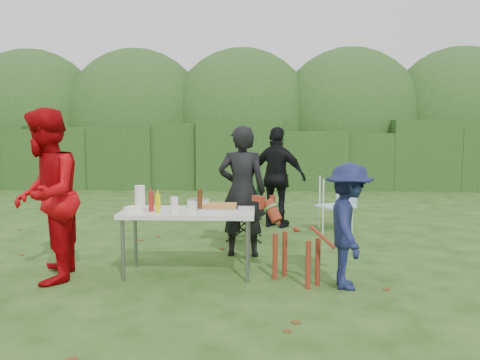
{
  "coord_description": "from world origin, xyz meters",
  "views": [
    {
      "loc": [
        0.56,
        -5.7,
        1.71
      ],
      "look_at": [
        0.3,
        0.76,
        1.0
      ],
      "focal_mm": 38.0,
      "sensor_mm": 36.0,
      "label": 1
    }
  ],
  "objects_px": {
    "folding_table": "(188,215)",
    "person_black_puffy": "(277,177)",
    "person_red_jacket": "(46,196)",
    "camping_chair": "(244,210)",
    "child": "(348,226)",
    "paper_towel_roll": "(140,197)",
    "beer_bottle": "(200,200)",
    "dog": "(296,242)",
    "mustard_bottle": "(158,204)",
    "ketchup_bottle": "(151,202)",
    "person_cook": "(242,191)",
    "lawn_chair": "(335,204)"
  },
  "relations": [
    {
      "from": "person_cook",
      "to": "dog",
      "type": "relative_size",
      "value": 1.83
    },
    {
      "from": "folding_table",
      "to": "person_black_puffy",
      "type": "distance_m",
      "value": 2.97
    },
    {
      "from": "person_red_jacket",
      "to": "dog",
      "type": "distance_m",
      "value": 2.75
    },
    {
      "from": "person_red_jacket",
      "to": "dog",
      "type": "height_order",
      "value": "person_red_jacket"
    },
    {
      "from": "folding_table",
      "to": "person_cook",
      "type": "xyz_separation_m",
      "value": [
        0.58,
        0.86,
        0.16
      ]
    },
    {
      "from": "person_red_jacket",
      "to": "camping_chair",
      "type": "distance_m",
      "value": 3.0
    },
    {
      "from": "person_red_jacket",
      "to": "mustard_bottle",
      "type": "height_order",
      "value": "person_red_jacket"
    },
    {
      "from": "child",
      "to": "paper_towel_roll",
      "type": "height_order",
      "value": "child"
    },
    {
      "from": "child",
      "to": "paper_towel_roll",
      "type": "bearing_deg",
      "value": 79.14
    },
    {
      "from": "person_red_jacket",
      "to": "camping_chair",
      "type": "bearing_deg",
      "value": 122.46
    },
    {
      "from": "lawn_chair",
      "to": "ketchup_bottle",
      "type": "distance_m",
      "value": 3.5
    },
    {
      "from": "folding_table",
      "to": "beer_bottle",
      "type": "bearing_deg",
      "value": 4.8
    },
    {
      "from": "dog",
      "to": "camping_chair",
      "type": "distance_m",
      "value": 2.15
    },
    {
      "from": "camping_chair",
      "to": "paper_towel_roll",
      "type": "height_order",
      "value": "paper_towel_roll"
    },
    {
      "from": "folding_table",
      "to": "person_black_puffy",
      "type": "height_order",
      "value": "person_black_puffy"
    },
    {
      "from": "dog",
      "to": "lawn_chair",
      "type": "height_order",
      "value": "lawn_chair"
    },
    {
      "from": "person_cook",
      "to": "paper_towel_roll",
      "type": "distance_m",
      "value": 1.36
    },
    {
      "from": "person_cook",
      "to": "paper_towel_roll",
      "type": "bearing_deg",
      "value": 33.72
    },
    {
      "from": "lawn_chair",
      "to": "beer_bottle",
      "type": "distance_m",
      "value": 3.08
    },
    {
      "from": "dog",
      "to": "mustard_bottle",
      "type": "distance_m",
      "value": 1.58
    },
    {
      "from": "folding_table",
      "to": "beer_bottle",
      "type": "distance_m",
      "value": 0.22
    },
    {
      "from": "mustard_bottle",
      "to": "paper_towel_roll",
      "type": "height_order",
      "value": "paper_towel_roll"
    },
    {
      "from": "ketchup_bottle",
      "to": "folding_table",
      "type": "bearing_deg",
      "value": 10.76
    },
    {
      "from": "dog",
      "to": "mustard_bottle",
      "type": "bearing_deg",
      "value": 39.8
    },
    {
      "from": "child",
      "to": "person_cook",
      "type": "bearing_deg",
      "value": 45.3
    },
    {
      "from": "camping_chair",
      "to": "ketchup_bottle",
      "type": "relative_size",
      "value": 3.98
    },
    {
      "from": "person_red_jacket",
      "to": "paper_towel_roll",
      "type": "distance_m",
      "value": 1.03
    },
    {
      "from": "camping_chair",
      "to": "lawn_chair",
      "type": "height_order",
      "value": "lawn_chair"
    },
    {
      "from": "child",
      "to": "beer_bottle",
      "type": "relative_size",
      "value": 5.49
    },
    {
      "from": "person_red_jacket",
      "to": "beer_bottle",
      "type": "height_order",
      "value": "person_red_jacket"
    },
    {
      "from": "child",
      "to": "beer_bottle",
      "type": "height_order",
      "value": "child"
    },
    {
      "from": "mustard_bottle",
      "to": "beer_bottle",
      "type": "bearing_deg",
      "value": 19.35
    },
    {
      "from": "folding_table",
      "to": "mustard_bottle",
      "type": "height_order",
      "value": "mustard_bottle"
    },
    {
      "from": "person_black_puffy",
      "to": "paper_towel_roll",
      "type": "relative_size",
      "value": 6.44
    },
    {
      "from": "person_cook",
      "to": "lawn_chair",
      "type": "xyz_separation_m",
      "value": [
        1.44,
        1.55,
        -0.4
      ]
    },
    {
      "from": "person_cook",
      "to": "camping_chair",
      "type": "xyz_separation_m",
      "value": [
        -0.0,
        0.94,
        -0.41
      ]
    },
    {
      "from": "person_cook",
      "to": "beer_bottle",
      "type": "bearing_deg",
      "value": 65.29
    },
    {
      "from": "lawn_chair",
      "to": "paper_towel_roll",
      "type": "distance_m",
      "value": 3.47
    },
    {
      "from": "camping_chair",
      "to": "beer_bottle",
      "type": "bearing_deg",
      "value": 82.84
    },
    {
      "from": "lawn_chair",
      "to": "beer_bottle",
      "type": "xyz_separation_m",
      "value": [
        -1.88,
        -2.41,
        0.41
      ]
    },
    {
      "from": "folding_table",
      "to": "person_black_puffy",
      "type": "xyz_separation_m",
      "value": [
        1.1,
        2.75,
        0.15
      ]
    },
    {
      "from": "person_black_puffy",
      "to": "ketchup_bottle",
      "type": "bearing_deg",
      "value": 85.91
    },
    {
      "from": "folding_table",
      "to": "mustard_bottle",
      "type": "distance_m",
      "value": 0.38
    },
    {
      "from": "lawn_chair",
      "to": "person_black_puffy",
      "type": "bearing_deg",
      "value": -52.09
    },
    {
      "from": "paper_towel_roll",
      "to": "lawn_chair",
      "type": "bearing_deg",
      "value": 40.85
    },
    {
      "from": "folding_table",
      "to": "person_cook",
      "type": "relative_size",
      "value": 0.88
    },
    {
      "from": "person_black_puffy",
      "to": "lawn_chair",
      "type": "xyz_separation_m",
      "value": [
        0.92,
        -0.33,
        -0.39
      ]
    },
    {
      "from": "camping_chair",
      "to": "mustard_bottle",
      "type": "height_order",
      "value": "mustard_bottle"
    },
    {
      "from": "person_red_jacket",
      "to": "ketchup_bottle",
      "type": "relative_size",
      "value": 8.58
    },
    {
      "from": "dog",
      "to": "paper_towel_roll",
      "type": "distance_m",
      "value": 1.89
    }
  ]
}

